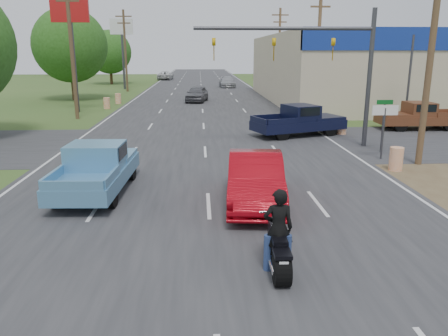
{
  "coord_description": "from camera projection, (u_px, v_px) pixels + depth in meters",
  "views": [
    {
      "loc": [
        -0.24,
        -5.43,
        4.83
      ],
      "look_at": [
        0.5,
        7.9,
        1.3
      ],
      "focal_mm": 35.0,
      "sensor_mm": 36.0,
      "label": 1
    }
  ],
  "objects": [
    {
      "name": "main_road",
      "position": [
        202.0,
        101.0,
        45.1
      ],
      "size": [
        15.0,
        180.0,
        0.02
      ],
      "primitive_type": "cube",
      "color": "#2D2D30",
      "rests_on": "ground"
    },
    {
      "name": "cross_road",
      "position": [
        205.0,
        144.0,
        23.87
      ],
      "size": [
        120.0,
        10.0,
        0.02
      ],
      "primitive_type": "cube",
      "color": "#2D2D30",
      "rests_on": "ground"
    },
    {
      "name": "utility_pole_1",
      "position": [
        432.0,
        41.0,
        18.19
      ],
      "size": [
        2.0,
        0.28,
        10.0
      ],
      "color": "#4C3823",
      "rests_on": "ground"
    },
    {
      "name": "utility_pole_2",
      "position": [
        318.0,
        47.0,
        35.57
      ],
      "size": [
        2.0,
        0.28,
        10.0
      ],
      "color": "#4C3823",
      "rests_on": "ground"
    },
    {
      "name": "utility_pole_3",
      "position": [
        279.0,
        49.0,
        52.94
      ],
      "size": [
        2.0,
        0.28,
        10.0
      ],
      "color": "#4C3823",
      "rests_on": "ground"
    },
    {
      "name": "utility_pole_5",
      "position": [
        71.0,
        46.0,
        31.65
      ],
      "size": [
        2.0,
        0.28,
        10.0
      ],
      "color": "#4C3823",
      "rests_on": "ground"
    },
    {
      "name": "utility_pole_6",
      "position": [
        125.0,
        49.0,
        54.82
      ],
      "size": [
        2.0,
        0.28,
        10.0
      ],
      "color": "#4C3823",
      "rests_on": "ground"
    },
    {
      "name": "tree_1",
      "position": [
        70.0,
        45.0,
        44.89
      ],
      "size": [
        7.56,
        7.56,
        9.36
      ],
      "color": "#422D19",
      "rests_on": "ground"
    },
    {
      "name": "tree_2",
      "position": [
        110.0,
        52.0,
        68.18
      ],
      "size": [
        6.72,
        6.72,
        8.32
      ],
      "color": "#422D19",
      "rests_on": "ground"
    },
    {
      "name": "tree_5",
      "position": [
        333.0,
        48.0,
        98.3
      ],
      "size": [
        7.98,
        7.98,
        9.88
      ],
      "color": "#422D19",
      "rests_on": "ground"
    },
    {
      "name": "tree_6",
      "position": [
        62.0,
        45.0,
        94.93
      ],
      "size": [
        8.82,
        8.82,
        10.92
      ],
      "color": "#422D19",
      "rests_on": "ground"
    },
    {
      "name": "barrel_0",
      "position": [
        396.0,
        159.0,
        18.38
      ],
      "size": [
        0.56,
        0.56,
        1.0
      ],
      "primitive_type": "cylinder",
      "color": "orange",
      "rests_on": "ground"
    },
    {
      "name": "barrel_1",
      "position": [
        342.0,
        126.0,
        26.6
      ],
      "size": [
        0.56,
        0.56,
        1.0
      ],
      "primitive_type": "cylinder",
      "color": "orange",
      "rests_on": "ground"
    },
    {
      "name": "barrel_2",
      "position": [
        107.0,
        103.0,
        38.73
      ],
      "size": [
        0.56,
        0.56,
        1.0
      ],
      "primitive_type": "cylinder",
      "color": "orange",
      "rests_on": "ground"
    },
    {
      "name": "barrel_3",
      "position": [
        118.0,
        99.0,
        42.61
      ],
      "size": [
        0.56,
        0.56,
        1.0
      ],
      "primitive_type": "cylinder",
      "color": "orange",
      "rests_on": "ground"
    },
    {
      "name": "pole_sign_left_near",
      "position": [
        71.0,
        23.0,
        34.99
      ],
      "size": [
        3.0,
        0.35,
        9.2
      ],
      "color": "#3F3F44",
      "rests_on": "ground"
    },
    {
      "name": "pole_sign_left_far",
      "position": [
        122.0,
        35.0,
        58.15
      ],
      "size": [
        3.0,
        0.35,
        9.2
      ],
      "color": "#3F3F44",
      "rests_on": "ground"
    },
    {
      "name": "lane_sign",
      "position": [
        384.0,
        119.0,
        19.96
      ],
      "size": [
        1.2,
        0.08,
        2.52
      ],
      "color": "#3F3F44",
      "rests_on": "ground"
    },
    {
      "name": "street_name_sign",
      "position": [
        383.0,
        120.0,
        21.52
      ],
      "size": [
        0.8,
        0.08,
        2.61
      ],
      "color": "#3F3F44",
      "rests_on": "ground"
    },
    {
      "name": "signal_mast",
      "position": [
        319.0,
        53.0,
        21.99
      ],
      "size": [
        9.12,
        0.4,
        7.0
      ],
      "color": "#3F3F44",
      "rests_on": "ground"
    },
    {
      "name": "red_convertible",
      "position": [
        255.0,
        180.0,
        14.25
      ],
      "size": [
        2.2,
        5.12,
        1.64
      ],
      "primitive_type": "imported",
      "rotation": [
        0.0,
        0.0,
        -0.09
      ],
      "color": "#9E0711",
      "rests_on": "ground"
    },
    {
      "name": "motorcycle",
      "position": [
        278.0,
        251.0,
        9.83
      ],
      "size": [
        0.71,
        2.3,
        1.17
      ],
      "rotation": [
        0.0,
        0.0,
        -0.03
      ],
      "color": "black",
      "rests_on": "ground"
    },
    {
      "name": "rider",
      "position": [
        278.0,
        233.0,
        9.78
      ],
      "size": [
        0.69,
        0.46,
        1.86
      ],
      "primitive_type": "imported",
      "rotation": [
        0.0,
        0.0,
        3.11
      ],
      "color": "black",
      "rests_on": "ground"
    },
    {
      "name": "blue_pickup",
      "position": [
        97.0,
        167.0,
        15.49
      ],
      "size": [
        2.29,
        5.41,
        1.76
      ],
      "rotation": [
        0.0,
        0.0,
        -0.05
      ],
      "color": "black",
      "rests_on": "ground"
    },
    {
      "name": "navy_pickup",
      "position": [
        301.0,
        120.0,
        26.12
      ],
      "size": [
        5.95,
        3.94,
        1.84
      ],
      "rotation": [
        0.0,
        0.0,
        -1.21
      ],
      "color": "black",
      "rests_on": "ground"
    },
    {
      "name": "brown_pickup",
      "position": [
        418.0,
        116.0,
        28.25
      ],
      "size": [
        5.35,
        2.11,
        1.77
      ],
      "rotation": [
        0.0,
        0.0,
        1.56
      ],
      "color": "black",
      "rests_on": "ground"
    },
    {
      "name": "distant_car_grey",
      "position": [
        197.0,
        94.0,
        44.27
      ],
      "size": [
        2.63,
        4.9,
        1.58
      ],
      "primitive_type": "imported",
      "rotation": [
        0.0,
        0.0,
        -0.17
      ],
      "color": "#57575C",
      "rests_on": "ground"
    },
    {
      "name": "distant_car_silver",
      "position": [
        227.0,
        82.0,
        63.19
      ],
      "size": [
        2.3,
        5.27,
        1.51
      ],
      "primitive_type": "imported",
      "rotation": [
        0.0,
        0.0,
        0.04
      ],
      "color": "#A4A5A9",
      "rests_on": "ground"
    },
    {
      "name": "distant_car_white",
      "position": [
        166.0,
        76.0,
        80.74
      ],
      "size": [
        2.89,
        5.61,
        1.51
      ],
      "primitive_type": "imported",
      "rotation": [
        0.0,
        0.0,
        3.07
      ],
      "color": "silver",
      "rests_on": "ground"
    }
  ]
}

